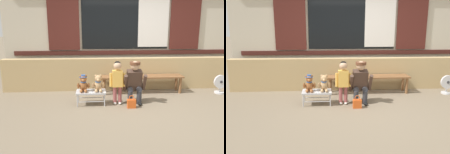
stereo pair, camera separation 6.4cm
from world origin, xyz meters
TOP-DOWN VIEW (x-y plane):
  - ground_plane at (0.00, 0.00)m, footprint 60.00×60.00m
  - brick_low_wall at (0.00, 1.43)m, footprint 6.49×0.25m
  - shop_facade at (0.00, 1.94)m, footprint 6.62×0.26m
  - wooden_bench_long at (0.34, 1.06)m, footprint 2.10×0.40m
  - small_display_bench at (-0.95, 0.26)m, footprint 0.64×0.36m
  - teddy_bear_with_hat at (-1.11, 0.26)m, footprint 0.28×0.27m
  - teddy_bear_plain at (-0.79, 0.26)m, footprint 0.28×0.26m
  - child_standing at (-0.37, 0.23)m, footprint 0.35×0.18m
  - adult_crouching at (0.02, 0.29)m, footprint 0.50×0.49m
  - handbag_on_ground at (-0.10, -0.03)m, footprint 0.18×0.11m
  - floor_fan at (2.31, 0.82)m, footprint 0.34×0.24m

SIDE VIEW (x-z plane):
  - ground_plane at x=0.00m, z-range 0.00..0.00m
  - handbag_on_ground at x=-0.10m, z-range -0.04..0.23m
  - floor_fan at x=2.31m, z-range 0.00..0.48m
  - small_display_bench at x=-0.95m, z-range 0.12..0.42m
  - wooden_bench_long at x=0.34m, z-range 0.15..0.59m
  - brick_low_wall at x=0.00m, z-range 0.00..0.85m
  - teddy_bear_plain at x=-0.79m, z-range 0.28..0.65m
  - teddy_bear_with_hat at x=-1.11m, z-range 0.29..0.65m
  - adult_crouching at x=0.02m, z-range 0.01..0.96m
  - child_standing at x=-0.37m, z-range 0.11..1.07m
  - shop_facade at x=0.00m, z-range 0.01..3.44m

